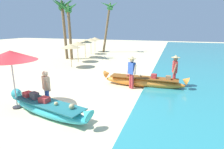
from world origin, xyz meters
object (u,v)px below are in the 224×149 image
person_vendor_assistant (175,69)px  boat_cyan_foreground (48,108)px  palm_tree_mid_cluster (68,14)px  patio_umbrella_large (10,56)px  palm_tree_tall_inland (63,10)px  boat_orange_midground (144,82)px  palm_tree_leaning_seaward (109,13)px  person_tourist_customer (46,87)px  person_vendor_hatted (132,70)px

person_vendor_assistant → boat_cyan_foreground: bearing=-132.3°
palm_tree_mid_cluster → patio_umbrella_large: bearing=-69.8°
person_vendor_assistant → palm_tree_tall_inland: size_ratio=0.30×
boat_cyan_foreground → palm_tree_mid_cluster: bearing=117.0°
boat_orange_midground → palm_tree_mid_cluster: bearing=142.0°
palm_tree_mid_cluster → person_vendor_assistant: bearing=-32.4°
boat_orange_midground → patio_umbrella_large: size_ratio=1.99×
patio_umbrella_large → boat_orange_midground: bearing=44.6°
boat_cyan_foreground → person_vendor_assistant: size_ratio=2.23×
boat_cyan_foreground → palm_tree_leaning_seaward: 18.74m
person_vendor_assistant → boat_orange_midground: bearing=-170.5°
boat_orange_midground → palm_tree_tall_inland: (-9.26, 6.90, 4.53)m
palm_tree_tall_inland → boat_cyan_foreground: bearing=-60.7°
person_vendor_assistant → palm_tree_mid_cluster: (-10.12, 6.43, 3.41)m
person_tourist_customer → person_vendor_assistant: (4.82, 4.28, 0.17)m
palm_tree_tall_inland → person_vendor_assistant: bearing=-31.5°
patio_umbrella_large → palm_tree_mid_cluster: palm_tree_mid_cluster is taller
person_vendor_hatted → person_vendor_assistant: 2.28m
person_tourist_customer → person_vendor_assistant: size_ratio=0.86×
boat_cyan_foreground → boat_orange_midground: size_ratio=0.86×
person_tourist_customer → palm_tree_mid_cluster: 12.47m
palm_tree_tall_inland → palm_tree_mid_cluster: bearing=-16.1°
person_tourist_customer → patio_umbrella_large: (-1.22, -0.38, 1.26)m
palm_tree_leaning_seaward → palm_tree_mid_cluster: size_ratio=1.14×
person_vendor_assistant → palm_tree_mid_cluster: bearing=147.6°
person_vendor_assistant → palm_tree_leaning_seaward: 15.80m
boat_cyan_foreground → person_tourist_customer: size_ratio=2.58×
person_vendor_hatted → palm_tree_mid_cluster: (-7.97, 7.19, 3.45)m
palm_tree_mid_cluster → palm_tree_leaning_seaward: bearing=73.5°
boat_cyan_foreground → patio_umbrella_large: bearing=174.2°
boat_orange_midground → person_tourist_customer: person_tourist_customer is taller
person_vendor_hatted → palm_tree_tall_inland: 12.03m
boat_orange_midground → person_vendor_assistant: (1.57, 0.26, 0.75)m
person_tourist_customer → person_vendor_assistant: person_vendor_assistant is taller
person_vendor_assistant → palm_tree_tall_inland: (-10.83, 6.63, 3.79)m
boat_cyan_foreground → palm_tree_mid_cluster: 13.30m
patio_umbrella_large → palm_tree_tall_inland: bearing=113.0°
boat_cyan_foreground → person_vendor_hatted: 4.70m
boat_cyan_foreground → palm_tree_tall_inland: (-6.44, 11.46, 4.54)m
person_vendor_hatted → palm_tree_leaning_seaward: (-6.05, 13.68, 3.96)m
person_vendor_assistant → patio_umbrella_large: (-6.04, -4.66, 1.10)m
person_tourist_customer → palm_tree_tall_inland: size_ratio=0.26×
person_vendor_hatted → palm_tree_tall_inland: size_ratio=0.29×
person_vendor_hatted → boat_cyan_foreground: bearing=-118.9°
boat_orange_midground → person_vendor_assistant: bearing=9.5°
boat_cyan_foreground → palm_tree_leaning_seaward: palm_tree_leaning_seaward is taller
patio_umbrella_large → palm_tree_mid_cluster: bearing=110.2°
boat_cyan_foreground → person_vendor_assistant: person_vendor_assistant is taller
palm_tree_tall_inland → person_vendor_hatted: bearing=-40.4°
boat_orange_midground → person_tourist_customer: 5.20m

